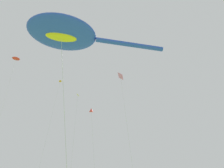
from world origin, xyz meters
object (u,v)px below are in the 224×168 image
at_px(big_show_kite, 65,34).
at_px(small_kite_stunt_black, 76,109).
at_px(small_kite_streamer_purple, 16,60).
at_px(small_kite_triangle_green, 91,111).
at_px(small_kite_box_yellow, 60,82).
at_px(small_kite_delta_white, 121,81).

distance_m(big_show_kite, small_kite_stunt_black, 19.82).
height_order(big_show_kite, small_kite_streamer_purple, small_kite_streamer_purple).
bearing_deg(small_kite_triangle_green, small_kite_box_yellow, 161.32).
height_order(big_show_kite, small_kite_triangle_green, small_kite_triangle_green).
height_order(small_kite_delta_white, small_kite_triangle_green, small_kite_delta_white).
bearing_deg(small_kite_triangle_green, small_kite_stunt_black, 142.58).
bearing_deg(small_kite_box_yellow, small_kite_stunt_black, 127.90).
xyz_separation_m(big_show_kite, small_kite_triangle_green, (12.79, 9.58, 0.94)).
distance_m(small_kite_stunt_black, small_kite_box_yellow, 8.06).
bearing_deg(big_show_kite, small_kite_triangle_green, -102.70).
xyz_separation_m(big_show_kite, small_kite_box_yellow, (11.07, 18.16, 9.70)).
relative_size(small_kite_delta_white, small_kite_streamer_purple, 0.88).
height_order(small_kite_box_yellow, small_kite_streamer_purple, small_kite_box_yellow).
distance_m(small_kite_delta_white, small_kite_triangle_green, 7.05).
relative_size(big_show_kite, small_kite_triangle_green, 0.95).
xyz_separation_m(big_show_kite, small_kite_streamer_purple, (1.65, 18.19, 9.35)).
distance_m(big_show_kite, small_kite_streamer_purple, 20.51).
distance_m(small_kite_box_yellow, small_kite_triangle_green, 12.38).
height_order(small_kite_delta_white, small_kite_stunt_black, small_kite_delta_white).
bearing_deg(small_kite_stunt_black, small_kite_delta_white, -43.88).
distance_m(small_kite_delta_white, small_kite_streamer_purple, 19.08).
xyz_separation_m(small_kite_streamer_purple, small_kite_triangle_green, (11.15, -8.61, -8.41)).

